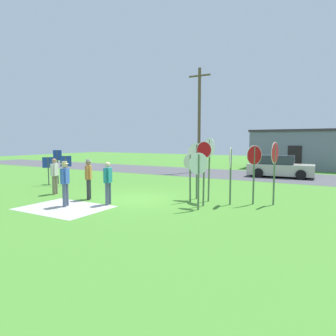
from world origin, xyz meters
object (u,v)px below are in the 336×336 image
(stop_sign_far_back, at_px, (204,163))
(person_in_dark_shirt, at_px, (89,177))
(person_in_teal, at_px, (55,174))
(stop_sign_leaning_right, at_px, (231,165))
(stop_sign_leaning_left, at_px, (254,164))
(person_on_left, at_px, (108,181))
(stop_sign_tallest, at_px, (197,161))
(person_with_sunhat, at_px, (65,181))
(utility_pole, at_px, (199,118))
(stop_sign_rear_left, at_px, (199,171))
(stop_sign_nearest, at_px, (275,161))
(stop_sign_center_cluster, at_px, (209,158))
(info_panel_rightmost, at_px, (66,165))
(info_panel_leftmost, at_px, (58,161))
(stop_sign_low_front, at_px, (190,170))
(parked_car_on_street, at_px, (280,167))
(info_panel_middle, at_px, (48,166))

(stop_sign_far_back, bearing_deg, person_in_dark_shirt, -165.14)
(person_in_teal, bearing_deg, person_in_dark_shirt, -3.36)
(stop_sign_leaning_right, height_order, stop_sign_leaning_left, stop_sign_leaning_left)
(person_in_teal, bearing_deg, person_on_left, -7.83)
(stop_sign_tallest, bearing_deg, person_with_sunhat, -134.36)
(person_with_sunhat, bearing_deg, stop_sign_leaning_left, 32.69)
(stop_sign_tallest, xyz_separation_m, stop_sign_leaning_right, (1.63, -0.42, -0.11))
(stop_sign_leaning_right, bearing_deg, utility_pole, 119.60)
(stop_sign_leaning_left, height_order, stop_sign_rear_left, stop_sign_leaning_left)
(stop_sign_tallest, xyz_separation_m, stop_sign_nearest, (3.13, 0.39, 0.04))
(stop_sign_center_cluster, height_order, info_panel_rightmost, stop_sign_center_cluster)
(stop_sign_leaning_right, distance_m, info_panel_leftmost, 10.58)
(stop_sign_low_front, xyz_separation_m, person_with_sunhat, (-3.77, -3.17, -0.35))
(stop_sign_rear_left, bearing_deg, stop_sign_center_cluster, 98.48)
(stop_sign_far_back, height_order, person_in_dark_shirt, stop_sign_far_back)
(utility_pole, height_order, stop_sign_low_front, utility_pole)
(utility_pole, height_order, stop_sign_tallest, utility_pole)
(info_panel_rightmost, bearing_deg, stop_sign_rear_left, -11.42)
(stop_sign_rear_left, height_order, person_in_dark_shirt, stop_sign_rear_left)
(person_in_teal, bearing_deg, stop_sign_nearest, 15.90)
(parked_car_on_street, height_order, stop_sign_leaning_left, stop_sign_leaning_left)
(utility_pole, distance_m, stop_sign_rear_left, 13.61)
(info_panel_middle, bearing_deg, stop_sign_leaning_right, 0.67)
(stop_sign_tallest, relative_size, stop_sign_center_cluster, 0.91)
(person_in_teal, height_order, info_panel_leftmost, info_panel_leftmost)
(info_panel_middle, bearing_deg, stop_sign_tallest, 3.46)
(stop_sign_center_cluster, bearing_deg, stop_sign_rear_left, -81.52)
(utility_pole, height_order, stop_sign_rear_left, utility_pole)
(stop_sign_leaning_right, relative_size, person_on_left, 1.34)
(stop_sign_center_cluster, distance_m, stop_sign_low_front, 0.93)
(stop_sign_tallest, relative_size, stop_sign_leaning_left, 1.03)
(utility_pole, height_order, stop_sign_far_back, utility_pole)
(info_panel_leftmost, bearing_deg, person_in_dark_shirt, -27.18)
(person_in_teal, xyz_separation_m, info_panel_leftmost, (-2.68, 2.42, 0.41))
(stop_sign_tallest, distance_m, stop_sign_far_back, 1.42)
(stop_sign_tallest, distance_m, info_panel_leftmost, 8.94)
(stop_sign_rear_left, bearing_deg, stop_sign_low_front, 127.53)
(info_panel_leftmost, height_order, info_panel_middle, info_panel_leftmost)
(stop_sign_leaning_right, bearing_deg, person_in_teal, -166.67)
(parked_car_on_street, relative_size, stop_sign_far_back, 1.77)
(utility_pole, height_order, info_panel_leftmost, utility_pole)
(stop_sign_center_cluster, bearing_deg, stop_sign_tallest, 162.64)
(person_with_sunhat, distance_m, info_panel_leftmost, 6.54)
(stop_sign_leaning_right, distance_m, info_panel_middle, 10.56)
(stop_sign_far_back, height_order, person_on_left, stop_sign_far_back)
(stop_sign_nearest, relative_size, stop_sign_rear_left, 1.18)
(person_on_left, relative_size, info_panel_leftmost, 0.86)
(stop_sign_low_front, bearing_deg, info_panel_middle, 179.11)
(stop_sign_far_back, xyz_separation_m, person_with_sunhat, (-4.58, -2.69, -0.68))
(utility_pole, xyz_separation_m, stop_sign_leaning_right, (6.11, -10.75, -2.73))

